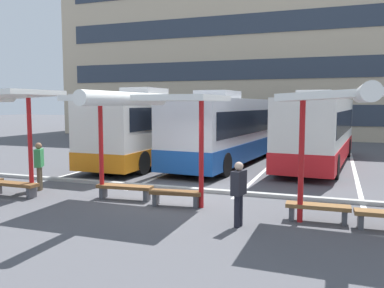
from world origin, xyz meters
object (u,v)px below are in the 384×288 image
waiting_shelter_2 (362,98)px  waiting_shelter_1 (144,101)px  coach_bus_1 (227,131)px  coach_bus_2 (319,131)px  bench_1 (14,186)px  waiting_passenger_0 (39,163)px  bench_3 (176,195)px  bench_2 (125,189)px  bench_4 (318,209)px  waiting_passenger_2 (239,190)px  coach_bus_0 (158,128)px

waiting_shelter_2 → waiting_shelter_1: bearing=175.0°
coach_bus_1 → coach_bus_2: (4.27, 1.18, 0.00)m
bench_1 → waiting_passenger_0: (0.15, 1.04, 0.61)m
coach_bus_1 → bench_3: size_ratio=6.70×
bench_2 → bench_4: 5.77m
waiting_passenger_2 → bench_2: bearing=158.8°
coach_bus_2 → waiting_shelter_1: bearing=-113.9°
coach_bus_1 → coach_bus_0: bearing=-175.2°
coach_bus_0 → bench_3: bearing=-62.2°
coach_bus_0 → bench_3: coach_bus_0 is taller
bench_4 → waiting_passenger_0: 9.22m
bench_4 → coach_bus_1: bearing=117.9°
coach_bus_1 → waiting_shelter_2: bearing=-58.9°
coach_bus_0 → bench_2: size_ratio=6.19×
bench_2 → waiting_passenger_0: (-3.42, 0.22, 0.61)m
waiting_passenger_2 → bench_4: bearing=30.7°
coach_bus_0 → coach_bus_2: size_ratio=1.03×
bench_4 → waiting_passenger_2: size_ratio=1.00×
waiting_passenger_0 → waiting_shelter_1: bearing=-8.0°
bench_3 → waiting_passenger_0: (-5.22, 0.43, 0.62)m
coach_bus_0 → waiting_passenger_0: size_ratio=6.76×
coach_bus_0 → waiting_shelter_2: bearing=-44.2°
coach_bus_2 → bench_1: bearing=-130.5°
waiting_shelter_2 → waiting_passenger_2: size_ratio=2.78×
waiting_passenger_0 → waiting_passenger_2: waiting_passenger_0 is taller
waiting_shelter_2 → waiting_passenger_0: (-10.07, 1.10, -2.15)m
bench_1 → bench_3: 5.41m
coach_bus_0 → waiting_passenger_0: 7.96m
bench_1 → bench_2: 3.67m
waiting_shelter_2 → waiting_passenger_0: bearing=173.8°
bench_1 → waiting_shelter_2: size_ratio=0.39×
bench_2 → waiting_shelter_2: bearing=-7.5°
coach_bus_1 → waiting_passenger_0: (-4.46, -8.18, -0.68)m
bench_3 → coach_bus_0: bearing=117.8°
coach_bus_2 → waiting_passenger_0: 12.81m
bench_2 → bench_4: size_ratio=1.14×
coach_bus_1 → coach_bus_2: size_ratio=0.97×
bench_2 → bench_4: same height
bench_2 → bench_3: same height
waiting_passenger_2 → waiting_shelter_1: bearing=159.4°
waiting_passenger_2 → coach_bus_1: bearing=106.4°
coach_bus_0 → bench_1: 9.08m
coach_bus_2 → waiting_passenger_0: bearing=-133.0°
coach_bus_2 → waiting_shelter_2: size_ratio=2.45×
bench_4 → waiting_passenger_2: (-1.79, -1.06, 0.57)m
bench_1 → bench_2: size_ratio=0.96×
waiting_shelter_2 → bench_2: bearing=172.5°
bench_2 → waiting_passenger_2: waiting_passenger_2 is taller
bench_1 → waiting_passenger_0: bearing=81.7°
coach_bus_0 → bench_2: bearing=-72.3°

